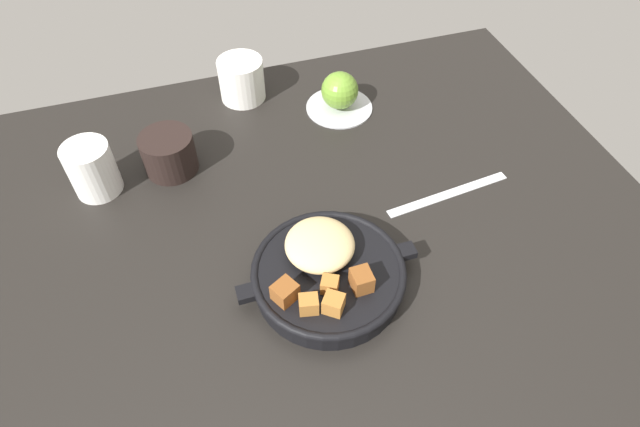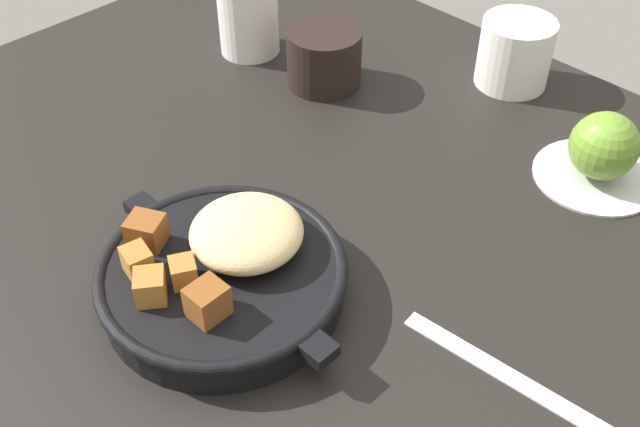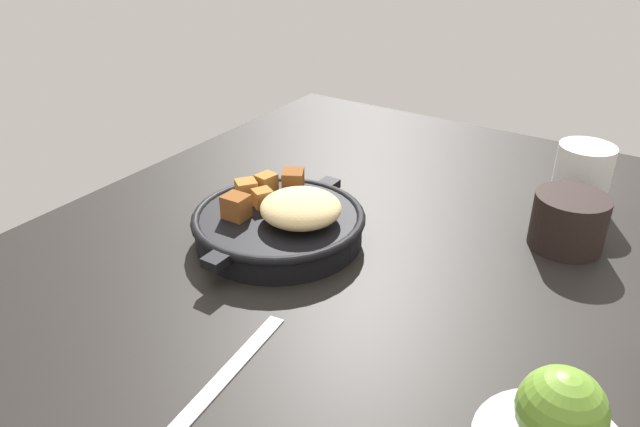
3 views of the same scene
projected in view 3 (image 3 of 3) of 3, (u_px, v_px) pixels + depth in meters
The scene contains 6 objects.
ground_plane at pixel (358, 280), 72.25cm from camera, with size 111.12×87.13×2.40cm, color black.
cast_iron_skillet at pixel (281, 221), 76.93cm from camera, with size 26.20×21.92×7.16cm.
red_apple at pixel (561, 411), 47.23cm from camera, with size 7.05×7.05×7.05cm, color olive.
butter_knife at pixel (214, 387), 54.93cm from camera, with size 22.41×1.60×0.36cm, color silver.
white_creamer_pitcher at pixel (582, 176), 84.49cm from camera, with size 7.57×7.57×9.04cm, color white.
coffee_mug_dark at pixel (569, 221), 75.32cm from camera, with size 9.00×9.00×6.93cm, color black.
Camera 3 is at (52.77, 28.83, 39.87)cm, focal length 34.32 mm.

